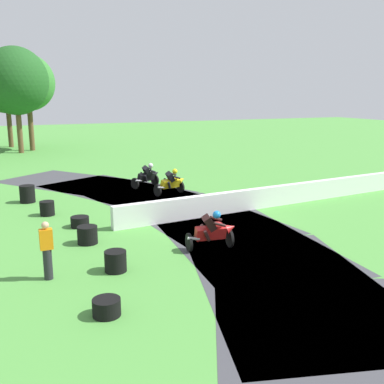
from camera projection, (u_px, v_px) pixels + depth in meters
name	position (u px, v px, depth m)	size (l,w,h in m)	color
ground_plane	(203.00, 216.00, 18.46)	(120.00, 120.00, 0.00)	#4C933D
track_asphalt	(174.00, 221.00, 17.83)	(10.60, 29.06, 0.01)	#3D3D42
safety_barrier	(296.00, 193.00, 20.75)	(0.30, 17.85, 0.90)	white
motorcycle_lead_red	(213.00, 231.00, 14.40)	(1.70, 0.91, 1.43)	black
motorcycle_chase_yellow	(172.00, 182.00, 22.35)	(1.73, 1.10, 1.42)	black
motorcycle_trailing_black	(148.00, 176.00, 24.16)	(1.74, 1.27, 1.42)	black
tire_stack_near	(107.00, 307.00, 10.20)	(0.65, 0.65, 0.40)	black
tire_stack_mid_a	(116.00, 261.00, 12.72)	(0.63, 0.63, 0.60)	black
tire_stack_mid_b	(87.00, 235.00, 15.08)	(0.68, 0.68, 0.60)	black
tire_stack_far	(80.00, 222.00, 16.98)	(0.69, 0.69, 0.40)	black
tire_stack_extra_a	(47.00, 208.00, 18.58)	(0.60, 0.60, 0.60)	black
tire_stack_extra_b	(27.00, 194.00, 20.77)	(0.69, 0.69, 0.80)	black
track_marshal	(47.00, 251.00, 12.08)	(0.34, 0.24, 1.63)	#232328
tree_far_left	(6.00, 82.00, 41.11)	(5.49, 5.49, 8.91)	brown
tree_mid_rise	(28.00, 83.00, 38.59)	(4.61, 4.61, 8.30)	brown
tree_behind_barrier	(16.00, 81.00, 36.92)	(5.31, 5.31, 8.76)	brown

